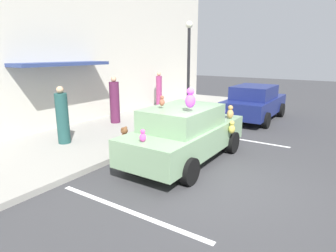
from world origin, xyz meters
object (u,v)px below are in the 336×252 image
Objects in this scene: pedestrian_by_lamp at (159,90)px; parked_sedan_behind at (254,102)px; plush_covered_car at (185,133)px; teddy_bear_on_sidewalk at (125,137)px; pedestrian_walking_past at (115,102)px; street_lamp_post at (189,62)px; pedestrian_near_shopfront at (62,117)px.

parked_sedan_behind is at bearing -85.77° from pedestrian_by_lamp.
plush_covered_car is 1.02× the size of parked_sedan_behind.
pedestrian_walking_past is (2.10, 2.38, 0.59)m from teddy_bear_on_sidewalk.
pedestrian_by_lamp is (5.77, 4.96, 0.22)m from plush_covered_car.
parked_sedan_behind is 3.62m from street_lamp_post.
street_lamp_post is at bearing 1.04° from teddy_bear_on_sidewalk.
pedestrian_walking_past is (2.94, 0.60, 0.04)m from pedestrian_near_shopfront.
pedestrian_by_lamp is (6.88, 1.18, 0.04)m from pedestrian_near_shopfront.
plush_covered_car is at bearing -151.23° from street_lamp_post.
teddy_bear_on_sidewalk is 0.32× the size of pedestrian_by_lamp.
pedestrian_walking_past is (-1.93, 2.31, -1.57)m from street_lamp_post.
pedestrian_by_lamp reaches higher than teddy_bear_on_sidewalk.
street_lamp_post is at bearing 28.77° from plush_covered_car.
plush_covered_car is at bearing -73.64° from pedestrian_near_shopfront.
pedestrian_walking_past is at bearing 129.88° from street_lamp_post.
street_lamp_post is at bearing -19.37° from pedestrian_near_shopfront.
pedestrian_near_shopfront is 0.96× the size of pedestrian_walking_past.
street_lamp_post reaches higher than teddy_bear_on_sidewalk.
parked_sedan_behind is 1.04× the size of street_lamp_post.
parked_sedan_behind is 2.24× the size of pedestrian_by_lamp.
street_lamp_post is (4.04, 0.07, 2.16)m from teddy_bear_on_sidewalk.
teddy_bear_on_sidewalk is at bearing 97.71° from plush_covered_car.
pedestrian_near_shopfront is at bearing 106.36° from plush_covered_car.
teddy_bear_on_sidewalk is 2.05m from pedestrian_near_shopfront.
parked_sedan_behind is at bearing -17.28° from teddy_bear_on_sidewalk.
teddy_bear_on_sidewalk is at bearing -131.42° from pedestrian_walking_past.
plush_covered_car reaches higher than pedestrian_by_lamp.
pedestrian_walking_past is at bearing 67.28° from plush_covered_car.
parked_sedan_behind is at bearing -45.49° from pedestrian_walking_past.
pedestrian_near_shopfront is 0.98× the size of pedestrian_by_lamp.
teddy_bear_on_sidewalk is at bearing 162.72° from parked_sedan_behind.
parked_sedan_behind is 6.14m from pedestrian_walking_past.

